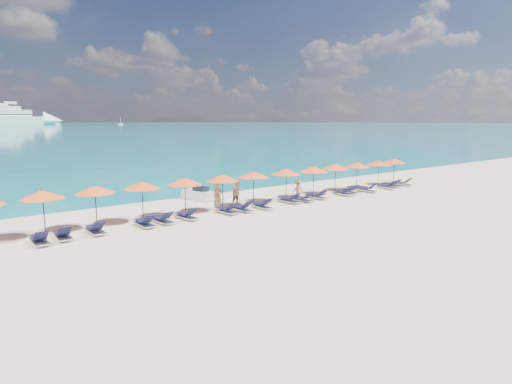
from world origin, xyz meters
TOP-DOWN VIEW (x-y plane):
  - ground at (0.00, 0.00)m, footprint 1400.00×1400.00m
  - cruise_ship at (61.16, 579.58)m, footprint 130.38×51.66m
  - sailboat_near at (112.99, 547.34)m, footprint 5.65×1.88m
  - sailboat_far at (176.88, 508.71)m, footprint 5.30×1.77m
  - jetski at (-0.81, 8.61)m, footprint 1.66×2.81m
  - beachgoer_a at (-1.68, 4.76)m, footprint 0.63×0.42m
  - beachgoer_b at (0.20, 5.24)m, footprint 0.91×0.58m
  - beachgoer_c at (4.61, 4.17)m, footprint 0.98×0.51m
  - umbrella_2 at (-11.59, 4.87)m, footprint 2.10×2.10m
  - umbrella_3 at (-9.10, 4.85)m, footprint 2.10×2.10m
  - umbrella_4 at (-6.56, 4.84)m, footprint 2.10×2.10m
  - umbrella_5 at (-3.98, 4.69)m, footprint 2.10×2.10m
  - umbrella_6 at (-1.38, 4.65)m, footprint 2.10×2.10m
  - umbrella_7 at (1.19, 4.83)m, footprint 2.10×2.10m
  - umbrella_8 at (3.93, 4.65)m, footprint 2.10×2.10m
  - umbrella_9 at (6.55, 4.59)m, footprint 2.10×2.10m
  - umbrella_10 at (9.15, 4.80)m, footprint 2.10×2.10m
  - umbrella_11 at (11.69, 4.76)m, footprint 2.10×2.10m
  - umbrella_12 at (14.28, 4.59)m, footprint 2.10×2.10m
  - umbrella_13 at (16.86, 4.87)m, footprint 2.10×2.10m
  - lounger_3 at (-12.16, 3.30)m, footprint 0.64×1.71m
  - lounger_4 at (-11.11, 3.50)m, footprint 0.71×1.73m
  - lounger_5 at (-9.58, 3.59)m, footprint 0.62×1.70m
  - lounger_6 at (-7.09, 3.44)m, footprint 0.63×1.70m
  - lounger_7 at (-6.01, 3.56)m, footprint 0.78×1.75m
  - lounger_8 at (-4.50, 3.61)m, footprint 0.78×1.75m
  - lounger_9 at (-1.87, 3.48)m, footprint 0.79×1.75m
  - lounger_10 at (-0.79, 3.40)m, footprint 0.70×1.73m
  - lounger_11 at (0.73, 3.35)m, footprint 0.73×1.74m
  - lounger_12 at (3.35, 3.65)m, footprint 0.79×1.75m
  - lounger_13 at (4.37, 3.43)m, footprint 0.77×1.75m
  - lounger_14 at (5.95, 3.57)m, footprint 0.65×1.71m
  - lounger_15 at (8.57, 3.46)m, footprint 0.75×1.74m
  - lounger_16 at (9.55, 3.68)m, footprint 0.78×1.75m
  - lounger_17 at (11.14, 3.30)m, footprint 0.74×1.74m
  - lounger_18 at (13.76, 3.33)m, footprint 0.70×1.73m
  - lounger_19 at (14.75, 3.62)m, footprint 0.73×1.74m
  - lounger_20 at (16.32, 3.57)m, footprint 0.71×1.73m

SIDE VIEW (x-z plane):
  - ground at x=0.00m, z-range 0.00..0.00m
  - lounger_3 at x=-12.16m, z-range -0.09..0.56m
  - lounger_4 at x=-11.11m, z-range -0.09..0.56m
  - lounger_5 at x=-9.58m, z-range -0.09..0.56m
  - lounger_6 at x=-7.09m, z-range -0.09..0.56m
  - lounger_7 at x=-6.01m, z-range -0.09..0.56m
  - lounger_8 at x=-4.50m, z-range -0.09..0.56m
  - lounger_9 at x=-1.87m, z-range -0.09..0.56m
  - lounger_10 at x=-0.79m, z-range -0.09..0.56m
  - lounger_11 at x=0.73m, z-range -0.09..0.56m
  - lounger_12 at x=3.35m, z-range -0.09..0.56m
  - lounger_13 at x=4.37m, z-range -0.09..0.56m
  - lounger_14 at x=5.95m, z-range -0.09..0.56m
  - lounger_15 at x=8.57m, z-range -0.09..0.56m
  - lounger_16 at x=9.55m, z-range -0.09..0.56m
  - lounger_17 at x=11.14m, z-range -0.09..0.56m
  - lounger_18 at x=13.76m, z-range -0.09..0.56m
  - lounger_19 at x=14.75m, z-range -0.09..0.56m
  - lounger_20 at x=16.32m, z-range -0.09..0.56m
  - jetski at x=-0.81m, z-range -0.08..0.86m
  - beachgoer_c at x=4.61m, z-range 0.00..1.47m
  - beachgoer_a at x=-1.68m, z-range 0.00..1.70m
  - beachgoer_b at x=0.20m, z-range 0.00..1.79m
  - sailboat_far at x=176.88m, z-range -3.86..5.85m
  - sailboat_near at x=112.99m, z-range -4.12..6.24m
  - umbrella_2 at x=-11.59m, z-range 0.88..3.16m
  - umbrella_3 at x=-9.10m, z-range 0.88..3.16m
  - umbrella_4 at x=-6.56m, z-range 0.88..3.16m
  - umbrella_5 at x=-3.98m, z-range 0.88..3.16m
  - umbrella_6 at x=-1.38m, z-range 0.88..3.16m
  - umbrella_7 at x=1.19m, z-range 0.88..3.16m
  - umbrella_8 at x=3.93m, z-range 0.88..3.16m
  - umbrella_9 at x=6.55m, z-range 0.88..3.16m
  - umbrella_10 at x=9.15m, z-range 0.88..3.16m
  - umbrella_11 at x=11.69m, z-range 0.88..3.16m
  - umbrella_12 at x=14.28m, z-range 0.88..3.16m
  - umbrella_13 at x=16.86m, z-range 0.88..3.16m
  - cruise_ship at x=61.16m, z-range -8.63..27.36m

